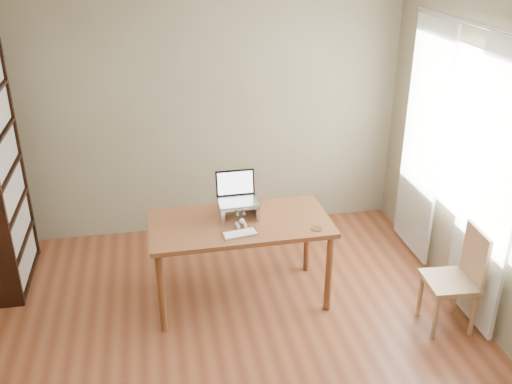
# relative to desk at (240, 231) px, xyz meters

# --- Properties ---
(room) EXTENTS (4.04, 4.54, 2.64)m
(room) POSITION_rel_desk_xyz_m (-0.11, -0.87, 0.64)
(room) COLOR brown
(room) RESTS_ON ground
(curtains) EXTENTS (0.03, 1.90, 2.25)m
(curtains) POSITION_rel_desk_xyz_m (1.78, -0.08, 0.51)
(curtains) COLOR white
(curtains) RESTS_ON ground
(desk) EXTENTS (1.49, 0.76, 0.75)m
(desk) POSITION_rel_desk_xyz_m (0.00, 0.00, 0.00)
(desk) COLOR brown
(desk) RESTS_ON ground
(laptop_stand) EXTENTS (0.32, 0.25, 0.13)m
(laptop_stand) POSITION_rel_desk_xyz_m (0.00, 0.08, 0.17)
(laptop_stand) COLOR silver
(laptop_stand) RESTS_ON desk
(laptop) EXTENTS (0.33, 0.27, 0.23)m
(laptop) POSITION_rel_desk_xyz_m (0.00, 0.14, 0.28)
(laptop) COLOR silver
(laptop) RESTS_ON laptop_stand
(keyboard) EXTENTS (0.29, 0.16, 0.02)m
(keyboard) POSITION_rel_desk_xyz_m (-0.03, -0.22, 0.10)
(keyboard) COLOR silver
(keyboard) RESTS_ON desk
(coaster) EXTENTS (0.09, 0.09, 0.01)m
(coaster) POSITION_rel_desk_xyz_m (0.58, -0.24, 0.09)
(coaster) COLOR #58301E
(coaster) RESTS_ON desk
(cat) EXTENTS (0.23, 0.47, 0.14)m
(cat) POSITION_rel_desk_xyz_m (-0.01, 0.11, 0.15)
(cat) COLOR #423D34
(cat) RESTS_ON desk
(chair) EXTENTS (0.40, 0.40, 0.86)m
(chair) POSITION_rel_desk_xyz_m (1.62, -0.67, -0.20)
(chair) COLOR tan
(chair) RESTS_ON ground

